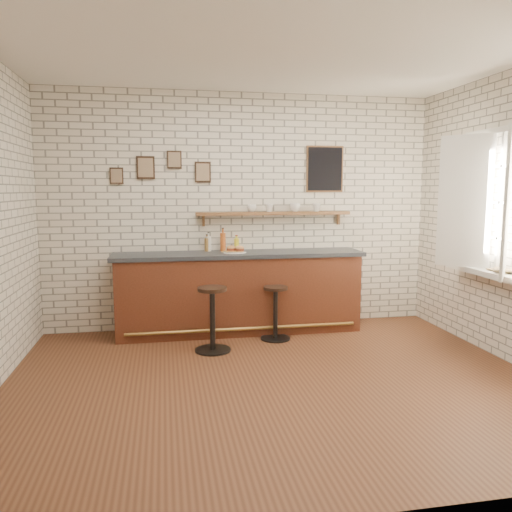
# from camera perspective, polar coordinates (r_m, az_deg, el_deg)

# --- Properties ---
(ground) EXTENTS (5.00, 5.00, 0.00)m
(ground) POSITION_cam_1_polar(r_m,az_deg,el_deg) (4.83, 2.24, -14.06)
(ground) COLOR brown
(ground) RESTS_ON ground
(bar_counter) EXTENTS (3.10, 0.65, 1.01)m
(bar_counter) POSITION_cam_1_polar(r_m,az_deg,el_deg) (6.28, -1.92, -4.13)
(bar_counter) COLOR #582817
(bar_counter) RESTS_ON ground
(sandwich_plate) EXTENTS (0.28, 0.28, 0.01)m
(sandwich_plate) POSITION_cam_1_polar(r_m,az_deg,el_deg) (6.16, -2.45, 0.44)
(sandwich_plate) COLOR white
(sandwich_plate) RESTS_ON bar_counter
(ciabatta_sandwich) EXTENTS (0.23, 0.16, 0.07)m
(ciabatta_sandwich) POSITION_cam_1_polar(r_m,az_deg,el_deg) (6.15, -2.36, 0.83)
(ciabatta_sandwich) COLOR tan
(ciabatta_sandwich) RESTS_ON sandwich_plate
(potato_chips) EXTENTS (0.25, 0.18, 0.00)m
(potato_chips) POSITION_cam_1_polar(r_m,az_deg,el_deg) (6.15, -2.72, 0.50)
(potato_chips) COLOR gold
(potato_chips) RESTS_ON sandwich_plate
(bitters_bottle_brown) EXTENTS (0.07, 0.07, 0.22)m
(bitters_bottle_brown) POSITION_cam_1_polar(r_m,az_deg,el_deg) (6.31, -5.61, 1.33)
(bitters_bottle_brown) COLOR brown
(bitters_bottle_brown) RESTS_ON bar_counter
(bitters_bottle_white) EXTENTS (0.06, 0.06, 0.24)m
(bitters_bottle_white) POSITION_cam_1_polar(r_m,az_deg,el_deg) (6.31, -5.44, 1.43)
(bitters_bottle_white) COLOR silver
(bitters_bottle_white) RESTS_ON bar_counter
(bitters_bottle_amber) EXTENTS (0.07, 0.07, 0.29)m
(bitters_bottle_amber) POSITION_cam_1_polar(r_m,az_deg,el_deg) (6.33, -3.80, 1.67)
(bitters_bottle_amber) COLOR #994518
(bitters_bottle_amber) RESTS_ON bar_counter
(condiment_bottle_yellow) EXTENTS (0.06, 0.06, 0.20)m
(condiment_bottle_yellow) POSITION_cam_1_polar(r_m,az_deg,el_deg) (6.36, -2.23, 1.37)
(condiment_bottle_yellow) COLOR yellow
(condiment_bottle_yellow) RESTS_ON bar_counter
(bar_stool_left) EXTENTS (0.41, 0.41, 0.72)m
(bar_stool_left) POSITION_cam_1_polar(r_m,az_deg,el_deg) (5.57, -4.99, -6.96)
(bar_stool_left) COLOR black
(bar_stool_left) RESTS_ON ground
(bar_stool_right) EXTENTS (0.36, 0.36, 0.64)m
(bar_stool_right) POSITION_cam_1_polar(r_m,az_deg,el_deg) (5.99, 2.25, -6.30)
(bar_stool_right) COLOR black
(bar_stool_right) RESTS_ON ground
(wall_shelf) EXTENTS (2.00, 0.18, 0.18)m
(wall_shelf) POSITION_cam_1_polar(r_m,az_deg,el_deg) (6.44, 2.05, 4.88)
(wall_shelf) COLOR brown
(wall_shelf) RESTS_ON ground
(shelf_cup_a) EXTENTS (0.13, 0.13, 0.09)m
(shelf_cup_a) POSITION_cam_1_polar(r_m,az_deg,el_deg) (6.38, -0.48, 5.48)
(shelf_cup_a) COLOR white
(shelf_cup_a) RESTS_ON wall_shelf
(shelf_cup_b) EXTENTS (0.13, 0.13, 0.10)m
(shelf_cup_b) POSITION_cam_1_polar(r_m,az_deg,el_deg) (6.43, 1.52, 5.52)
(shelf_cup_b) COLOR white
(shelf_cup_b) RESTS_ON wall_shelf
(shelf_cup_c) EXTENTS (0.18, 0.18, 0.11)m
(shelf_cup_c) POSITION_cam_1_polar(r_m,az_deg,el_deg) (6.51, 4.49, 5.56)
(shelf_cup_c) COLOR white
(shelf_cup_c) RESTS_ON wall_shelf
(shelf_cup_d) EXTENTS (0.11, 0.11, 0.10)m
(shelf_cup_d) POSITION_cam_1_polar(r_m,az_deg,el_deg) (6.59, 6.94, 5.53)
(shelf_cup_d) COLOR white
(shelf_cup_d) RESTS_ON wall_shelf
(back_wall_decor) EXTENTS (2.96, 0.02, 0.56)m
(back_wall_decor) POSITION_cam_1_polar(r_m,az_deg,el_deg) (6.48, 0.40, 9.93)
(back_wall_decor) COLOR black
(back_wall_decor) RESTS_ON ground
(window_sill) EXTENTS (0.20, 1.35, 0.06)m
(window_sill) POSITION_cam_1_polar(r_m,az_deg,el_deg) (5.85, 25.18, -1.81)
(window_sill) COLOR white
(window_sill) RESTS_ON ground
(casement_window) EXTENTS (0.40, 1.30, 1.56)m
(casement_window) POSITION_cam_1_polar(r_m,az_deg,el_deg) (5.76, 25.26, 5.55)
(casement_window) COLOR white
(casement_window) RESTS_ON ground
(book_lower) EXTENTS (0.19, 0.25, 0.02)m
(book_lower) POSITION_cam_1_polar(r_m,az_deg,el_deg) (5.77, 25.50, -1.54)
(book_lower) COLOR tan
(book_lower) RESTS_ON window_sill
(book_upper) EXTENTS (0.28, 0.29, 0.02)m
(book_upper) POSITION_cam_1_polar(r_m,az_deg,el_deg) (5.76, 25.56, -1.35)
(book_upper) COLOR tan
(book_upper) RESTS_ON book_lower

